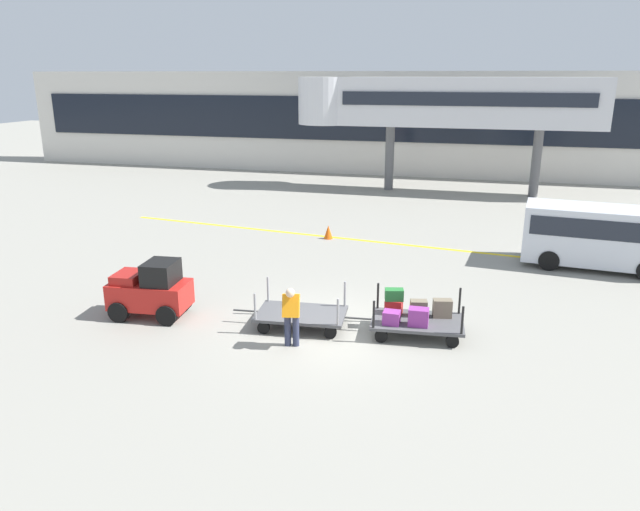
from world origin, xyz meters
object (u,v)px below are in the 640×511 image
(baggage_cart_lead, at_px, (301,314))
(shuttle_van, at_px, (599,233))
(baggage_handler, at_px, (291,314))
(safety_cone_near, at_px, (328,232))
(baggage_cart_middle, at_px, (414,316))
(baggage_tug, at_px, (151,290))

(baggage_cart_lead, distance_m, shuttle_van, 11.18)
(baggage_handler, xyz_separation_m, shuttle_van, (8.15, 8.67, 0.37))
(baggage_handler, height_order, safety_cone_near, baggage_handler)
(baggage_handler, relative_size, shuttle_van, 0.31)
(baggage_cart_lead, relative_size, shuttle_van, 0.61)
(safety_cone_near, bearing_deg, baggage_cart_middle, -62.16)
(baggage_cart_middle, distance_m, baggage_handler, 3.19)
(baggage_cart_middle, relative_size, safety_cone_near, 5.55)
(baggage_tug, xyz_separation_m, baggage_handler, (4.27, -0.83, 0.11))
(baggage_cart_lead, xyz_separation_m, safety_cone_near, (-1.49, 8.65, -0.07))
(safety_cone_near, bearing_deg, baggage_cart_lead, -80.20)
(shuttle_van, height_order, safety_cone_near, shuttle_van)
(baggage_tug, height_order, baggage_cart_middle, baggage_tug)
(baggage_cart_lead, relative_size, baggage_handler, 1.95)
(baggage_tug, xyz_separation_m, baggage_cart_lead, (4.14, 0.39, -0.41))
(baggage_handler, xyz_separation_m, safety_cone_near, (-1.62, 9.87, -0.59))
(baggage_tug, relative_size, safety_cone_near, 3.99)
(baggage_cart_middle, xyz_separation_m, shuttle_van, (5.37, 7.14, 0.74))
(baggage_cart_lead, height_order, shuttle_van, shuttle_van)
(baggage_tug, bearing_deg, safety_cone_near, 73.69)
(baggage_cart_middle, bearing_deg, shuttle_van, 53.04)
(shuttle_van, bearing_deg, baggage_cart_middle, -126.96)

